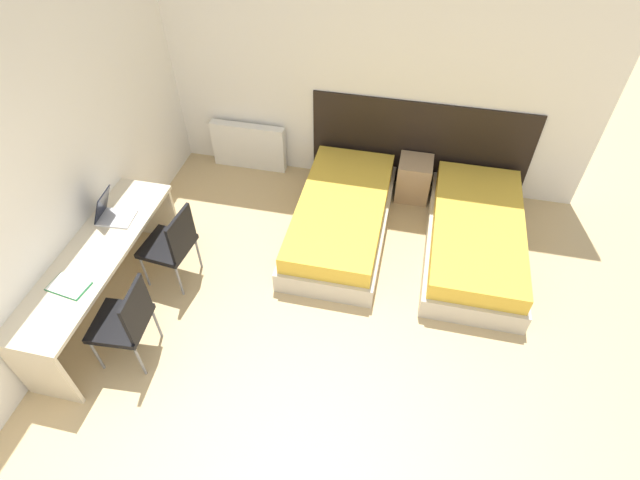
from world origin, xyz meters
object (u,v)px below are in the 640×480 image
at_px(chair_near_laptop, 172,243).
at_px(chair_near_notebook, 126,320).
at_px(bed_near_window, 341,217).
at_px(bed_near_door, 475,237).
at_px(laptop, 112,213).
at_px(nightstand, 414,179).

xyz_separation_m(chair_near_laptop, chair_near_notebook, (0.00, -0.91, 0.00)).
bearing_deg(chair_near_notebook, bed_near_window, 48.39).
relative_size(bed_near_door, chair_near_laptop, 2.26).
height_order(chair_near_laptop, laptop, laptop).
distance_m(bed_near_window, chair_near_notebook, 2.43).
height_order(nightstand, laptop, laptop).
distance_m(nightstand, chair_near_laptop, 2.85).
bearing_deg(laptop, nightstand, 29.60).
bearing_deg(laptop, chair_near_laptop, -3.05).
bearing_deg(bed_near_door, bed_near_window, 180.00).
relative_size(chair_near_laptop, laptop, 2.61).
xyz_separation_m(nightstand, chair_near_notebook, (-2.18, -2.73, 0.25)).
relative_size(nightstand, chair_near_notebook, 0.56).
height_order(bed_near_window, nightstand, nightstand).
distance_m(nightstand, laptop, 3.31).
distance_m(bed_near_door, chair_near_notebook, 3.48).
distance_m(bed_near_door, chair_near_laptop, 3.08).
bearing_deg(nightstand, chair_near_laptop, -140.18).
relative_size(bed_near_window, laptop, 5.88).
relative_size(bed_near_door, chair_near_notebook, 2.26).
bearing_deg(bed_near_door, nightstand, 131.68).
xyz_separation_m(bed_near_door, chair_near_notebook, (-2.89, -1.92, 0.29)).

